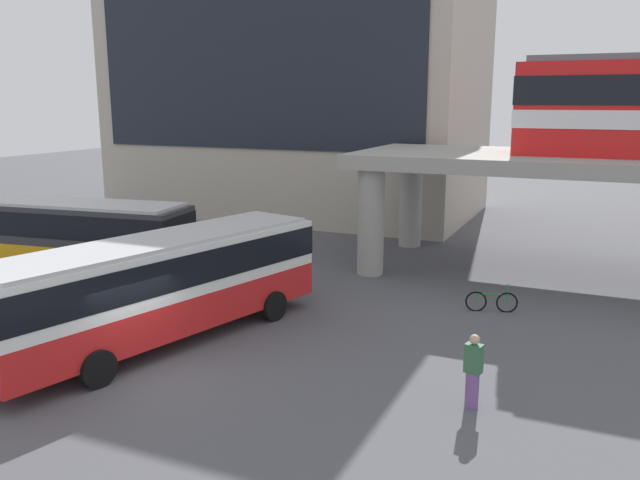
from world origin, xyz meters
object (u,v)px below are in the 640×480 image
station_building (299,83)px  bus_secondary (60,231)px  bus_main (162,279)px  pedestrian_at_kerb (473,373)px  bicycle_green (491,302)px

station_building → bus_secondary: (-1.55, -19.33, -6.29)m
bus_main → bus_secondary: (-8.31, 4.20, 0.00)m
bus_main → pedestrian_at_kerb: (9.37, -0.55, -1.12)m
station_building → bicycle_green: (15.34, -16.58, -7.92)m
bus_secondary → bicycle_green: 17.20m
station_building → bus_main: (6.76, -23.54, -6.29)m
pedestrian_at_kerb → bus_main: bearing=176.7°
bicycle_green → pedestrian_at_kerb: (0.79, -7.50, 0.51)m
bicycle_green → pedestrian_at_kerb: bearing=-84.0°
bus_secondary → bus_main: bearing=-26.8°
bus_secondary → bicycle_green: (16.90, 2.75, -1.63)m
bicycle_green → pedestrian_at_kerb: pedestrian_at_kerb is taller
station_building → bus_main: size_ratio=1.97×
bus_main → bicycle_green: bearing=39.0°
bus_main → bicycle_green: 11.17m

